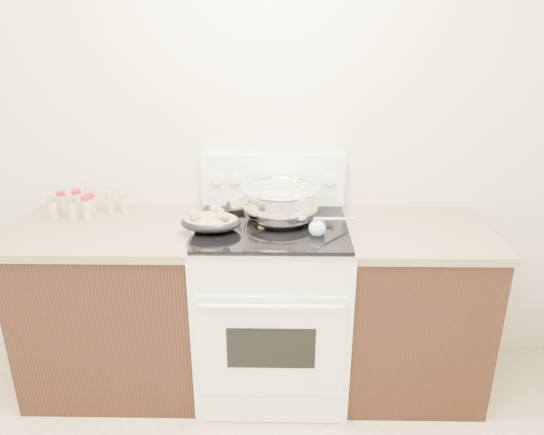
{
  "coord_description": "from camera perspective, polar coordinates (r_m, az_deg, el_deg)",
  "views": [
    {
      "loc": [
        0.39,
        -1.0,
        1.95
      ],
      "look_at": [
        0.35,
        1.37,
        1.0
      ],
      "focal_mm": 35.0,
      "sensor_mm": 36.0,
      "label": 1
    }
  ],
  "objects": [
    {
      "name": "room_shell",
      "position": [
        1.1,
        -19.96,
        7.64
      ],
      "size": [
        4.1,
        3.6,
        2.75
      ],
      "color": "beige",
      "rests_on": "ground"
    },
    {
      "name": "counter_left",
      "position": [
        2.98,
        -16.37,
        -9.13
      ],
      "size": [
        0.93,
        0.67,
        0.92
      ],
      "color": "black",
      "rests_on": "ground"
    },
    {
      "name": "counter_right",
      "position": [
        2.93,
        14.64,
        -9.46
      ],
      "size": [
        0.73,
        0.67,
        0.92
      ],
      "color": "black",
      "rests_on": "ground"
    },
    {
      "name": "kitchen_range",
      "position": [
        2.83,
        0.02,
        -9.22
      ],
      "size": [
        0.78,
        0.73,
        1.22
      ],
      "color": "white",
      "rests_on": "ground"
    },
    {
      "name": "mixing_bowl",
      "position": [
        2.65,
        0.92,
        1.58
      ],
      "size": [
        0.51,
        0.51,
        0.23
      ],
      "color": "silver",
      "rests_on": "kitchen_range"
    },
    {
      "name": "roasting_pan",
      "position": [
        2.55,
        -6.61,
        -0.36
      ],
      "size": [
        0.3,
        0.22,
        0.11
      ],
      "color": "black",
      "rests_on": "kitchen_range"
    },
    {
      "name": "baking_sheet",
      "position": [
        2.87,
        -1.46,
        1.73
      ],
      "size": [
        0.39,
        0.3,
        0.06
      ],
      "color": "black",
      "rests_on": "kitchen_range"
    },
    {
      "name": "wooden_spoon",
      "position": [
        2.6,
        -0.5,
        -0.63
      ],
      "size": [
        0.17,
        0.21,
        0.04
      ],
      "color": "tan",
      "rests_on": "kitchen_range"
    },
    {
      "name": "blue_ladle",
      "position": [
        2.51,
        5.13,
        -1.06
      ],
      "size": [
        0.25,
        0.18,
        0.1
      ],
      "color": "#96C3E0",
      "rests_on": "kitchen_range"
    },
    {
      "name": "spice_jars",
      "position": [
        2.96,
        -19.61,
        1.35
      ],
      "size": [
        0.39,
        0.16,
        0.12
      ],
      "color": "#BFB28C",
      "rests_on": "counter_left"
    }
  ]
}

